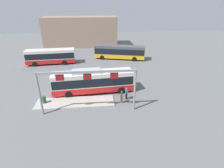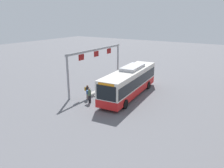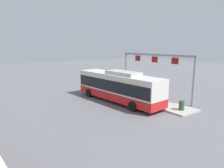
{
  "view_description": "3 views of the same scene",
  "coord_description": "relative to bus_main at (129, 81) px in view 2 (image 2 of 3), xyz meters",
  "views": [
    {
      "loc": [
        0.48,
        -23.17,
        11.72
      ],
      "look_at": [
        2.69,
        -0.18,
        1.24
      ],
      "focal_mm": 28.31,
      "sensor_mm": 36.0,
      "label": 1
    },
    {
      "loc": [
        22.21,
        11.77,
        9.1
      ],
      "look_at": [
        1.05,
        -1.77,
        1.41
      ],
      "focal_mm": 35.55,
      "sensor_mm": 36.0,
      "label": 2
    },
    {
      "loc": [
        -17.54,
        13.29,
        6.12
      ],
      "look_at": [
        3.48,
        -1.71,
        1.27
      ],
      "focal_mm": 32.83,
      "sensor_mm": 36.0,
      "label": 3
    }
  ],
  "objects": [
    {
      "name": "ground_plane",
      "position": [
        0.01,
        0.0,
        -1.81
      ],
      "size": [
        120.0,
        120.0,
        0.0
      ],
      "primitive_type": "plane",
      "color": "slate"
    },
    {
      "name": "platform_curb",
      "position": [
        -2.35,
        -2.9,
        -1.73
      ],
      "size": [
        10.0,
        2.8,
        0.16
      ],
      "primitive_type": "cube",
      "color": "#B2ADA3",
      "rests_on": "ground"
    },
    {
      "name": "bus_main",
      "position": [
        0.0,
        0.0,
        0.0
      ],
      "size": [
        11.53,
        3.5,
        3.46
      ],
      "rotation": [
        0.0,
        0.0,
        0.09
      ],
      "color": "red",
      "rests_on": "ground"
    },
    {
      "name": "person_boarding",
      "position": [
        3.64,
        -3.46,
        -0.92
      ],
      "size": [
        0.37,
        0.55,
        1.67
      ],
      "rotation": [
        0.0,
        0.0,
        1.47
      ],
      "color": "slate",
      "rests_on": "ground"
    },
    {
      "name": "person_waiting_near",
      "position": [
        4.4,
        -2.56,
        -0.92
      ],
      "size": [
        0.34,
        0.52,
        1.67
      ],
      "rotation": [
        0.0,
        0.0,
        1.57
      ],
      "color": "black",
      "rests_on": "ground"
    },
    {
      "name": "platform_sign_gantry",
      "position": [
        -0.49,
        -5.15,
        2.03
      ],
      "size": [
        11.12,
        0.24,
        5.2
      ],
      "color": "gray",
      "rests_on": "ground"
    },
    {
      "name": "trash_bin",
      "position": [
        -6.28,
        -2.77,
        -1.2
      ],
      "size": [
        0.52,
        0.52,
        0.9
      ],
      "primitive_type": "cylinder",
      "color": "#2D5133",
      "rests_on": "platform_curb"
    }
  ]
}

